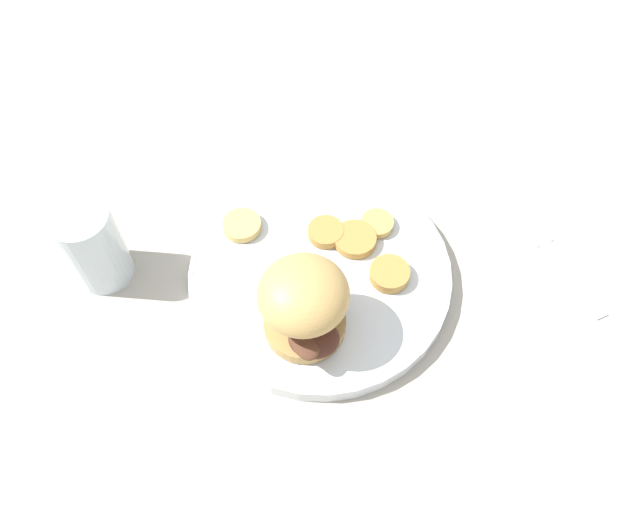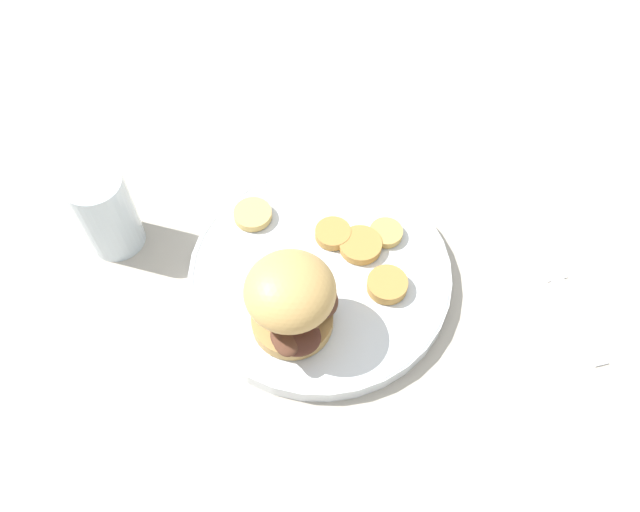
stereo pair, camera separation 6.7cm
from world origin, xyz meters
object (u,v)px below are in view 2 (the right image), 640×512
(drinking_glass, at_px, (106,213))
(dinner_plate, at_px, (320,273))
(sandwich, at_px, (293,302))
(fork, at_px, (565,294))

(drinking_glass, bearing_deg, dinner_plate, -173.80)
(sandwich, xyz_separation_m, drinking_glass, (0.24, -0.05, -0.02))
(sandwich, height_order, drinking_glass, sandwich)
(dinner_plate, height_order, sandwich, sandwich)
(fork, xyz_separation_m, drinking_glass, (0.51, 0.09, 0.05))
(dinner_plate, bearing_deg, drinking_glass, 6.20)
(sandwich, bearing_deg, fork, -152.06)
(sandwich, relative_size, fork, 0.72)
(dinner_plate, bearing_deg, sandwich, 88.07)
(sandwich, height_order, fork, sandwich)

